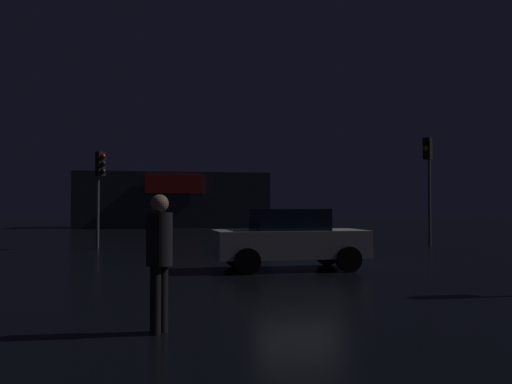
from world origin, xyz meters
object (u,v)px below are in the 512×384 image
pedestrian (159,252)px  car_near (290,239)px  store_building (172,200)px  traffic_signal_cross_left (428,167)px  traffic_signal_opposite (100,177)px

pedestrian → car_near: bearing=62.8°
store_building → traffic_signal_cross_left: 26.40m
traffic_signal_cross_left → car_near: size_ratio=1.16×
pedestrian → traffic_signal_cross_left: bearing=51.1°
store_building → car_near: (1.98, -31.84, -1.40)m
store_building → traffic_signal_opposite: 23.66m
store_building → car_near: 31.94m
traffic_signal_cross_left → car_near: (-7.92, -7.40, -2.54)m
traffic_signal_cross_left → pedestrian: (-11.36, -14.08, -2.30)m
store_building → pedestrian: bearing=-92.2°
traffic_signal_cross_left → store_building: bearing=112.1°
traffic_signal_opposite → car_near: bearing=-56.4°
traffic_signal_opposite → store_building: bearing=81.1°
store_building → traffic_signal_cross_left: size_ratio=3.34×
store_building → traffic_signal_opposite: bearing=-98.9°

